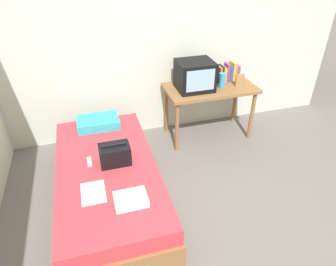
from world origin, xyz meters
name	(u,v)px	position (x,y,z in m)	size (l,w,h in m)	color
ground_plane	(211,232)	(0.00, 0.00, 0.00)	(8.00, 8.00, 0.00)	slate
wall_back	(155,36)	(0.00, 2.00, 1.30)	(5.20, 0.10, 2.60)	silver
bed	(109,182)	(-0.84, 0.72, 0.21)	(1.00, 2.00, 0.43)	olive
desk	(210,93)	(0.61, 1.59, 0.63)	(1.16, 0.60, 0.72)	olive
tv	(195,75)	(0.39, 1.58, 0.90)	(0.44, 0.39, 0.36)	black
water_bottle	(222,80)	(0.74, 1.53, 0.82)	(0.08, 0.08, 0.19)	#3399DB
book_row	(227,73)	(0.90, 1.72, 0.83)	(0.31, 0.16, 0.25)	black
picture_frame	(240,80)	(0.97, 1.51, 0.80)	(0.11, 0.02, 0.16)	#9E754C
pillow	(98,122)	(-0.84, 1.50, 0.48)	(0.48, 0.32, 0.10)	#33A8B7
handbag	(115,154)	(-0.75, 0.74, 0.53)	(0.30, 0.20, 0.22)	black
magazine	(93,193)	(-1.00, 0.37, 0.44)	(0.21, 0.29, 0.01)	white
remote_dark	(135,200)	(-0.66, 0.17, 0.44)	(0.04, 0.16, 0.02)	black
remote_silver	(90,162)	(-1.00, 0.81, 0.44)	(0.04, 0.14, 0.02)	#B7B7BC
folded_towel	(131,199)	(-0.70, 0.17, 0.46)	(0.28, 0.22, 0.06)	white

